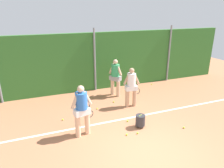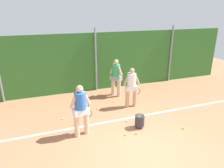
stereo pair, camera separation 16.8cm
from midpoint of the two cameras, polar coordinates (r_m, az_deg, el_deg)
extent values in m
plane|color=#B2704C|center=(8.26, 4.18, -11.26)|extent=(24.94, 24.94, 0.00)
cube|color=#33702D|center=(11.39, -4.25, 6.05)|extent=(16.21, 0.25, 3.11)
cylinder|color=gray|center=(11.20, -4.03, 6.49)|extent=(0.10, 0.10, 3.37)
cylinder|color=gray|center=(13.22, 16.04, 7.83)|extent=(0.10, 0.10, 3.37)
cube|color=white|center=(8.65, 2.84, -9.66)|extent=(11.85, 0.10, 0.01)
cylinder|color=beige|center=(7.53, -8.94, -11.19)|extent=(0.18, 0.18, 0.82)
cylinder|color=beige|center=(7.65, -6.37, -10.51)|extent=(0.18, 0.18, 0.82)
cube|color=white|center=(7.33, -7.83, -7.33)|extent=(0.60, 0.43, 0.22)
cylinder|color=blue|center=(7.16, -7.98, -4.46)|extent=(0.40, 0.40, 0.59)
sphere|color=beige|center=(7.00, -8.14, -1.29)|extent=(0.24, 0.24, 0.24)
cylinder|color=beige|center=(7.07, -9.70, -4.52)|extent=(0.33, 0.16, 0.55)
cylinder|color=beige|center=(7.23, -6.33, -3.77)|extent=(0.33, 0.16, 0.55)
cylinder|color=black|center=(7.47, -5.78, -6.25)|extent=(0.03, 0.03, 0.28)
torus|color=#26262B|center=(7.59, -5.71, -8.08)|extent=(0.28, 0.08, 0.28)
cylinder|color=tan|center=(9.59, 4.69, -3.98)|extent=(0.18, 0.18, 0.80)
cylinder|color=tan|center=(9.69, 6.70, -3.78)|extent=(0.18, 0.18, 0.80)
cube|color=white|center=(9.45, 5.81, -1.06)|extent=(0.57, 0.37, 0.21)
cylinder|color=white|center=(9.32, 5.89, 1.19)|extent=(0.39, 0.39, 0.57)
sphere|color=tan|center=(9.19, 5.98, 3.62)|extent=(0.23, 0.23, 0.23)
cylinder|color=tan|center=(9.24, 4.59, 1.34)|extent=(0.32, 0.13, 0.53)
cylinder|color=tan|center=(9.37, 7.19, 1.53)|extent=(0.32, 0.13, 0.53)
cylinder|color=black|center=(9.57, 7.48, -0.51)|extent=(0.03, 0.03, 0.28)
torus|color=#26262B|center=(9.67, 7.40, -2.01)|extent=(0.28, 0.06, 0.28)
cylinder|color=beige|center=(10.89, 0.74, -0.83)|extent=(0.19, 0.19, 0.84)
cylinder|color=beige|center=(10.68, 2.32, -1.27)|extent=(0.19, 0.19, 0.84)
cube|color=#99999E|center=(10.60, 1.55, 1.63)|extent=(0.57, 0.65, 0.22)
cylinder|color=#339E60|center=(10.48, 1.57, 3.75)|extent=(0.41, 0.41, 0.60)
sphere|color=beige|center=(10.37, 1.59, 6.04)|extent=(0.24, 0.24, 0.24)
cylinder|color=beige|center=(10.61, 0.57, 4.20)|extent=(0.24, 0.31, 0.57)
cylinder|color=beige|center=(10.34, 2.61, 3.77)|extent=(0.24, 0.31, 0.57)
cylinder|color=#2D2D33|center=(8.08, 8.14, -9.84)|extent=(0.36, 0.36, 0.42)
cylinder|color=#2D2D33|center=(8.25, 8.84, -11.18)|extent=(0.02, 0.02, 0.08)
cylinder|color=#2D2D33|center=(8.15, 7.25, -11.53)|extent=(0.02, 0.02, 0.08)
cylinder|color=#2D2D33|center=(8.30, 7.64, -10.94)|extent=(0.02, 0.02, 0.08)
sphere|color=#CCDB33|center=(8.02, 8.36, -8.51)|extent=(0.07, 0.07, 0.07)
sphere|color=#CCDB33|center=(7.95, 7.95, -8.78)|extent=(0.07, 0.07, 0.07)
sphere|color=#CCDB33|center=(7.68, 4.36, -13.63)|extent=(0.07, 0.07, 0.07)
sphere|color=#CCDB33|center=(8.83, -12.82, -9.30)|extent=(0.07, 0.07, 0.07)
sphere|color=#CCDB33|center=(9.49, -3.54, -6.67)|extent=(0.07, 0.07, 0.07)
sphere|color=#CCDB33|center=(7.79, 7.33, -13.20)|extent=(0.07, 0.07, 0.07)
sphere|color=#CCDB33|center=(8.50, 4.69, -10.06)|extent=(0.07, 0.07, 0.07)
sphere|color=#CCDB33|center=(10.11, 1.03, -4.89)|extent=(0.07, 0.07, 0.07)
sphere|color=#CCDB33|center=(12.65, 11.45, -0.11)|extent=(0.07, 0.07, 0.07)
sphere|color=#CCDB33|center=(10.63, 6.74, -3.75)|extent=(0.07, 0.07, 0.07)
sphere|color=#CCDB33|center=(8.49, 19.45, -11.31)|extent=(0.07, 0.07, 0.07)
camera|label=1|loc=(0.08, -89.46, 0.19)|focal=33.56mm
camera|label=2|loc=(0.08, 90.54, -0.19)|focal=33.56mm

